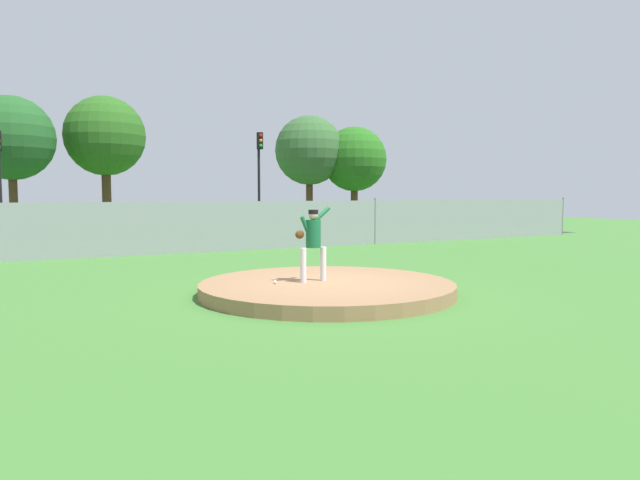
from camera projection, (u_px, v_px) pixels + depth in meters
name	position (u px, v px, depth m)	size (l,w,h in m)	color
ground_plane	(233.00, 264.00, 17.65)	(80.00, 80.00, 0.00)	#427A33
asphalt_strip	(167.00, 243.00, 25.13)	(44.00, 7.00, 0.01)	#2B2B2D
pitchers_mound	(327.00, 288.00, 12.36)	(5.44, 5.44, 0.27)	#99704C
pitcher_youth	(313.00, 238.00, 12.34)	(0.82, 0.32, 1.62)	silver
baseball	(275.00, 282.00, 12.09)	(0.07, 0.07, 0.07)	white
chainlink_fence	(196.00, 227.00, 21.09)	(39.24, 0.07, 1.98)	gray
parked_car_navy	(348.00, 221.00, 29.07)	(2.01, 4.45, 1.69)	#161E4C
parked_car_burgundy	(254.00, 224.00, 27.01)	(2.04, 4.12, 1.59)	maroon
parked_car_champagne	(91.00, 227.00, 23.41)	(1.91, 4.36, 1.69)	tan
parked_car_charcoal	(158.00, 225.00, 24.53)	(2.09, 4.40, 1.75)	#232328
traffic_light_far	(259.00, 166.00, 31.23)	(0.28, 0.46, 5.46)	black
tree_tall_centre	(11.00, 138.00, 29.76)	(4.34, 4.34, 7.21)	#4C331E
tree_broad_right	(105.00, 137.00, 33.16)	(4.54, 4.54, 7.75)	#4C331E
tree_broad_left	(309.00, 151.00, 37.18)	(4.44, 4.44, 7.18)	#4C331E
tree_leaning_west	(354.00, 159.00, 37.70)	(4.20, 4.20, 6.53)	#4C331E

